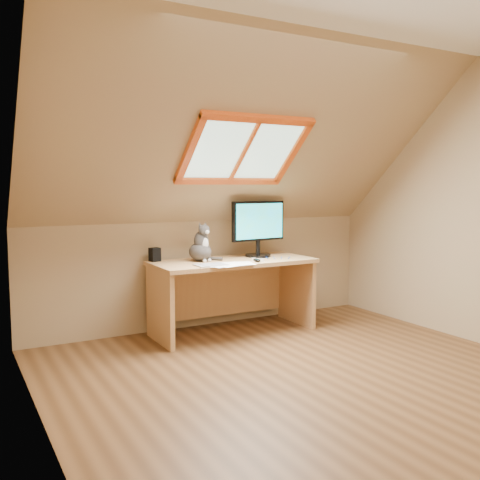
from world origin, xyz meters
TOP-DOWN VIEW (x-y plane):
  - ground at (0.00, 0.00)m, footprint 3.50×3.50m
  - room_shell at (0.00, -0.09)m, footprint 3.52×3.52m
  - desk at (0.08, 1.44)m, footprint 1.46×0.64m
  - monitor at (0.39, 1.46)m, footprint 0.57×0.24m
  - cat at (-0.21, 1.45)m, footprint 0.25×0.27m
  - desk_speaker at (-0.57, 1.63)m, footprint 0.09×0.09m
  - graphics_tablet at (-0.25, 1.16)m, footprint 0.26×0.19m
  - mouse at (0.20, 1.17)m, footprint 0.05×0.09m
  - papers at (-0.06, 1.12)m, footprint 0.35×0.30m
  - cables at (0.40, 1.26)m, footprint 0.51×0.26m

SIDE VIEW (x-z plane):
  - ground at x=0.00m, z-range 0.00..0.00m
  - desk at x=0.08m, z-range 0.12..0.79m
  - papers at x=-0.06m, z-range 0.67..0.67m
  - cables at x=0.40m, z-range 0.67..0.67m
  - graphics_tablet at x=-0.25m, z-range 0.67..0.68m
  - mouse at x=0.20m, z-range 0.67..0.70m
  - desk_speaker at x=-0.57m, z-range 0.67..0.79m
  - cat at x=-0.21m, z-range 0.62..0.97m
  - monitor at x=0.39m, z-range 0.71..1.23m
  - room_shell at x=0.00m, z-range 0.23..2.64m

